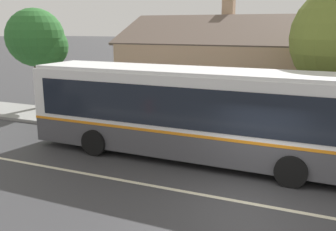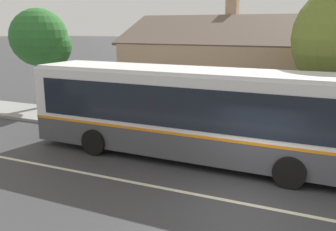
{
  "view_description": "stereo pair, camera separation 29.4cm",
  "coord_description": "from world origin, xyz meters",
  "px_view_note": "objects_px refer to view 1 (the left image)",
  "views": [
    {
      "loc": [
        1.69,
        -9.65,
        4.79
      ],
      "look_at": [
        -3.85,
        3.28,
        1.43
      ],
      "focal_mm": 40.0,
      "sensor_mm": 36.0,
      "label": 1
    },
    {
      "loc": [
        1.96,
        -9.53,
        4.79
      ],
      "look_at": [
        -3.85,
        3.28,
        1.43
      ],
      "focal_mm": 40.0,
      "sensor_mm": 36.0,
      "label": 2
    }
  ],
  "objects_px": {
    "transit_bus": "(190,111)",
    "street_tree_secondary": "(39,41)",
    "bench_by_building": "(85,112)",
    "bench_down_street": "(152,118)"
  },
  "relations": [
    {
      "from": "transit_bus",
      "to": "bench_by_building",
      "type": "height_order",
      "value": "transit_bus"
    },
    {
      "from": "bench_down_street",
      "to": "street_tree_secondary",
      "type": "distance_m",
      "value": 8.55
    },
    {
      "from": "bench_down_street",
      "to": "street_tree_secondary",
      "type": "bearing_deg",
      "value": 169.67
    },
    {
      "from": "bench_by_building",
      "to": "bench_down_street",
      "type": "xyz_separation_m",
      "value": [
        3.57,
        0.31,
        -0.02
      ]
    },
    {
      "from": "bench_down_street",
      "to": "street_tree_secondary",
      "type": "xyz_separation_m",
      "value": [
        -7.7,
        1.4,
        3.44
      ]
    },
    {
      "from": "transit_bus",
      "to": "street_tree_secondary",
      "type": "height_order",
      "value": "street_tree_secondary"
    },
    {
      "from": "street_tree_secondary",
      "to": "transit_bus",
      "type": "bearing_deg",
      "value": -22.08
    },
    {
      "from": "transit_bus",
      "to": "bench_by_building",
      "type": "bearing_deg",
      "value": 158.19
    },
    {
      "from": "transit_bus",
      "to": "street_tree_secondary",
      "type": "bearing_deg",
      "value": 157.92
    },
    {
      "from": "transit_bus",
      "to": "bench_by_building",
      "type": "relative_size",
      "value": 6.58
    }
  ]
}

